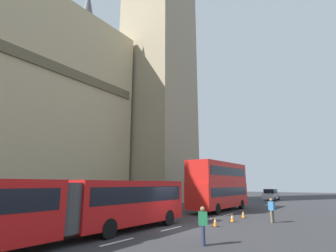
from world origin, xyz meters
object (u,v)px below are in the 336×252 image
(double_decker_bus, at_px, (219,184))
(sedan_lead, at_px, (271,195))
(articulated_bus, at_px, (59,205))
(pedestrian_by_kerb, at_px, (272,209))
(traffic_cone_east, at_px, (243,214))
(traffic_cone_west, at_px, (215,222))
(traffic_cone_middle, at_px, (232,218))
(pedestrian_near_cones, at_px, (203,224))

(double_decker_bus, relative_size, sedan_lead, 2.29)
(articulated_bus, distance_m, pedestrian_by_kerb, 14.37)
(double_decker_bus, height_order, sedan_lead, double_decker_bus)
(articulated_bus, relative_size, traffic_cone_east, 31.21)
(articulated_bus, relative_size, traffic_cone_west, 31.21)
(traffic_cone_middle, height_order, traffic_cone_east, same)
(traffic_cone_west, xyz_separation_m, pedestrian_near_cones, (-5.20, -1.82, 0.63))
(articulated_bus, bearing_deg, double_decker_bus, 0.01)
(sedan_lead, height_order, pedestrian_by_kerb, sedan_lead)
(sedan_lead, height_order, pedestrian_near_cones, sedan_lead)
(double_decker_bus, relative_size, pedestrian_near_cones, 5.97)
(articulated_bus, height_order, double_decker_bus, double_decker_bus)
(pedestrian_by_kerb, bearing_deg, articulated_bus, 152.83)
(traffic_cone_west, relative_size, pedestrian_by_kerb, 0.34)
(sedan_lead, xyz_separation_m, pedestrian_near_cones, (-36.13, -5.78, -0.00))
(traffic_cone_east, bearing_deg, traffic_cone_middle, -177.72)
(traffic_cone_middle, xyz_separation_m, pedestrian_by_kerb, (1.29, -2.51, 0.63))
(sedan_lead, distance_m, pedestrian_by_kerb, 27.83)
(articulated_bus, distance_m, traffic_cone_west, 9.79)
(traffic_cone_east, height_order, pedestrian_by_kerb, pedestrian_by_kerb)
(traffic_cone_east, distance_m, pedestrian_by_kerb, 3.03)
(sedan_lead, relative_size, pedestrian_near_cones, 2.60)
(traffic_cone_west, distance_m, pedestrian_near_cones, 5.54)
(sedan_lead, xyz_separation_m, pedestrian_by_kerb, (-27.03, -6.61, -0.00))
(traffic_cone_middle, distance_m, pedestrian_near_cones, 8.02)
(traffic_cone_middle, relative_size, pedestrian_near_cones, 0.34)
(articulated_bus, bearing_deg, sedan_lead, 0.09)
(double_decker_bus, bearing_deg, traffic_cone_west, -157.97)
(sedan_lead, bearing_deg, traffic_cone_middle, -171.76)
(sedan_lead, bearing_deg, double_decker_bus, -179.84)
(traffic_cone_east, bearing_deg, articulated_bus, 164.46)
(articulated_bus, xyz_separation_m, pedestrian_by_kerb, (12.76, -6.55, -0.83))
(traffic_cone_west, relative_size, traffic_cone_east, 1.00)
(traffic_cone_west, distance_m, pedestrian_by_kerb, 4.76)
(traffic_cone_middle, bearing_deg, sedan_lead, 8.24)
(pedestrian_near_cones, bearing_deg, sedan_lead, 9.09)
(double_decker_bus, bearing_deg, traffic_cone_middle, -150.08)
(double_decker_bus, height_order, traffic_cone_west, double_decker_bus)
(double_decker_bus, xyz_separation_m, sedan_lead, (21.30, 0.06, -1.80))
(articulated_bus, relative_size, pedestrian_by_kerb, 10.71)
(articulated_bus, xyz_separation_m, double_decker_bus, (18.50, 0.00, 0.96))
(double_decker_bus, distance_m, traffic_cone_west, 10.68)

